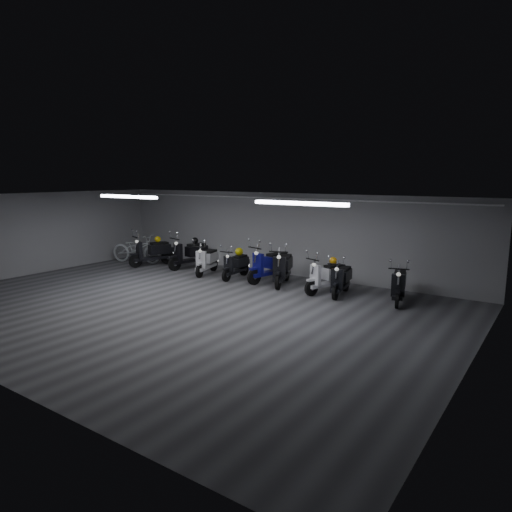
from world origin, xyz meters
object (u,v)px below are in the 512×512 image
Objects in this scene: bicycle at (136,246)px; helmet_3 at (239,252)px; scooter_6 at (327,271)px; scooter_8 at (399,279)px; scooter_2 at (207,256)px; scooter_3 at (235,261)px; scooter_7 at (341,274)px; scooter_5 at (283,262)px; helmet_2 at (195,241)px; scooter_4 at (269,260)px; helmet_0 at (158,239)px; scooter_1 at (189,249)px; helmet_1 at (333,261)px; scooter_0 at (151,247)px.

bicycle reaches higher than helmet_3.
scooter_6 is 1.02× the size of scooter_8.
bicycle reaches higher than scooter_8.
scooter_2 reaches higher than scooter_8.
scooter_7 is at bearing -4.17° from scooter_3.
scooter_5 is 1.09× the size of scooter_6.
scooter_2 is 2.98m from scooter_5.
scooter_8 reaches higher than scooter_3.
scooter_2 is 7.31× the size of helmet_2.
scooter_4 is 8.22× the size of helmet_2.
helmet_0 is (-2.59, 0.20, 0.35)m from scooter_2.
scooter_2 is at bearing 171.08° from scooter_7.
helmet_2 is (0.06, 0.26, 0.29)m from scooter_1.
scooter_3 reaches higher than helmet_2.
scooter_3 is 4.91m from bicycle.
scooter_2 is (1.18, -0.41, -0.07)m from scooter_1.
helmet_3 is (-1.76, 0.10, 0.16)m from scooter_5.
helmet_3 is at bearing 164.60° from scooter_8.
scooter_1 is at bearing 178.24° from helmet_1.
helmet_3 is (1.22, 0.25, 0.23)m from scooter_2.
scooter_4 is 8.27× the size of helmet_1.
scooter_2 is 4.56m from scooter_6.
scooter_3 is 1.21m from scooter_4.
scooter_5 is 1.15× the size of scooter_7.
scooter_6 reaches higher than helmet_1.
scooter_4 reaches higher than scooter_0.
scooter_0 is at bearing -111.64° from helmet_0.
helmet_1 is at bearing 163.56° from scooter_8.
scooter_2 is 7.51× the size of helmet_0.
scooter_6 is 0.46m from scooter_7.
helmet_2 is at bearing 90.00° from scooter_1.
scooter_5 reaches higher than scooter_7.
scooter_3 is at bearing 3.15° from scooter_1.
helmet_2 reaches higher than helmet_0.
helmet_1 is 5.79m from helmet_2.
scooter_4 reaches higher than helmet_2.
scooter_4 is at bearing 148.26° from scooter_5.
scooter_5 is (2.98, 0.14, 0.07)m from scooter_2.
scooter_6 is (7.25, 0.04, -0.06)m from scooter_0.
scooter_3 is 0.36m from helmet_3.
scooter_3 is at bearing -159.96° from scooter_6.
scooter_6 is 8.24m from bicycle.
scooter_0 reaches higher than scooter_8.
helmet_1 is (3.42, 0.20, 0.33)m from scooter_3.
scooter_5 is (0.57, -0.13, -0.01)m from scooter_4.
scooter_8 reaches higher than scooter_7.
scooter_7 is at bearing -23.89° from scooter_5.
scooter_5 is 5.58m from helmet_0.
scooter_6 is at bearing -6.72° from helmet_2.
scooter_0 is at bearing 171.48° from scooter_7.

